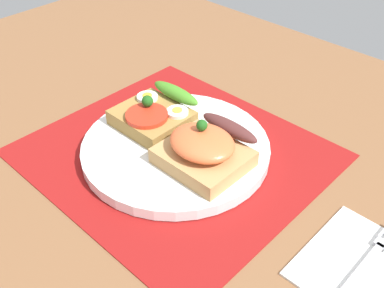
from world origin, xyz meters
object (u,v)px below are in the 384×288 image
at_px(fork, 368,261).
at_px(plate, 176,148).
at_px(sandwich_salmon, 205,148).
at_px(napkin, 371,268).
at_px(sandwich_egg_tomato, 155,114).

bearing_deg(fork, plate, -178.68).
distance_m(sandwich_salmon, napkin, 0.23).
height_order(sandwich_egg_tomato, napkin, sandwich_egg_tomato).
xyz_separation_m(plate, sandwich_egg_tomato, (-0.05, 0.01, 0.02)).
bearing_deg(sandwich_egg_tomato, napkin, -1.69).
distance_m(napkin, fork, 0.01).
bearing_deg(napkin, fork, 160.76).
height_order(plate, sandwich_egg_tomato, sandwich_egg_tomato).
xyz_separation_m(sandwich_egg_tomato, sandwich_salmon, (0.11, -0.02, 0.01)).
bearing_deg(plate, napkin, 0.89).
distance_m(plate, fork, 0.27).
bearing_deg(sandwich_salmon, plate, 178.88).
distance_m(plate, sandwich_salmon, 0.06).
relative_size(sandwich_egg_tomato, fork, 0.71).
bearing_deg(napkin, plate, -179.11).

